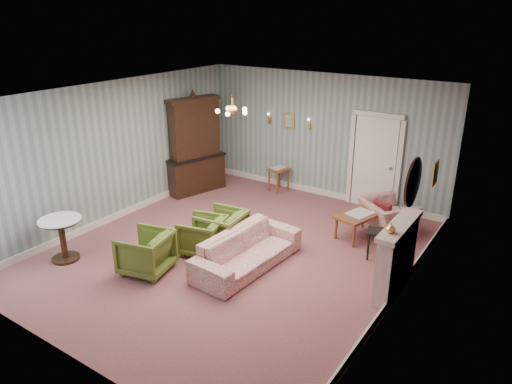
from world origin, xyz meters
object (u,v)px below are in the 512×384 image
Objects in this scene: olive_chair_a at (146,250)px; fireplace at (396,257)px; wingback_chair at (388,211)px; coffee_table at (359,225)px; pedestal_table at (63,239)px; olive_chair_b at (203,234)px; dresser at (195,143)px; side_table_black at (377,244)px; olive_chair_c at (221,228)px; sofa_chintz at (247,244)px.

olive_chair_a is 4.12m from fireplace.
wingback_chair is (2.86, 3.82, 0.04)m from olive_chair_a.
pedestal_table reaches higher than coffee_table.
dresser reaches higher than olive_chair_b.
side_table_black is at bearing 117.60° from olive_chair_a.
pedestal_table is (-2.06, -1.93, -0.01)m from olive_chair_c.
fireplace reaches higher than olive_chair_a.
olive_chair_b is 3.33m from dresser.
olive_chair_b is 3.42m from fireplace.
coffee_table is (1.16, 2.17, -0.17)m from sofa_chintz.
olive_chair_c is at bearing 140.69° from olive_chair_b.
dresser reaches higher than olive_chair_a.
pedestal_table reaches higher than olive_chair_b.
wingback_chair is 6.17m from pedestal_table.
pedestal_table is (-5.22, -2.34, -0.18)m from fireplace.
olive_chair_c is 1.02× the size of pedestal_table.
side_table_black is 5.60m from pedestal_table.
fireplace is at bearing 103.13° from olive_chair_a.
wingback_chair is at bearing 44.66° from pedestal_table.
sofa_chintz is at bearing 62.47° from olive_chair_c.
olive_chair_a is 1.12m from olive_chair_b.
sofa_chintz reaches higher than olive_chair_a.
side_table_black is at bearing 7.23° from dresser.
olive_chair_b is 2.47m from pedestal_table.
olive_chair_b is 0.94× the size of olive_chair_c.
sofa_chintz reaches higher than olive_chair_c.
fireplace is 5.73m from pedestal_table.
fireplace reaches higher than wingback_chair.
sofa_chintz is at bearing -118.22° from coffee_table.
coffee_table is 0.86m from side_table_black.
side_table_black is (0.22, -1.16, -0.17)m from wingback_chair.
dresser is at bearing 170.94° from side_table_black.
coffee_table is (2.13, 2.21, -0.13)m from olive_chair_b.
olive_chair_a is at bearing -27.35° from olive_chair_c.
olive_chair_b is 0.39m from olive_chair_c.
side_table_black reaches higher than coffee_table.
olive_chair_c is (0.16, 0.35, 0.03)m from olive_chair_b.
olive_chair_a is 3.97m from dresser.
olive_chair_b is at bearing -31.96° from olive_chair_c.
sofa_chintz is 2.47m from coffee_table.
sofa_chintz is 4.05× the size of side_table_black.
sofa_chintz is at bearing 116.59° from olive_chair_a.
olive_chair_b is 0.31× the size of dresser.
pedestal_table is (-1.53, -0.52, 0.00)m from olive_chair_a.
side_table_black is at bearing 125.99° from fireplace.
olive_chair_a is at bearing -153.80° from fireplace.
dresser reaches higher than sofa_chintz.
olive_chair_b is 3.07m from coffee_table.
sofa_chintz is at bearing 29.63° from pedestal_table.
olive_chair_a reaches higher than side_table_black.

